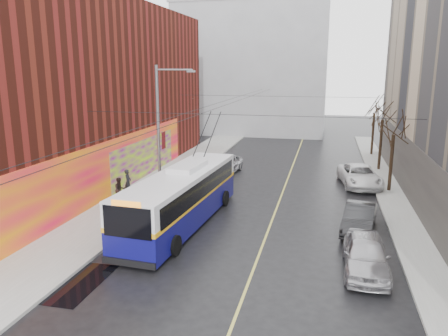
# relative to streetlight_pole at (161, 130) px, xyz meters

# --- Properties ---
(ground) EXTENTS (140.00, 140.00, 0.00)m
(ground) POSITION_rel_streetlight_pole_xyz_m (6.14, -10.00, -4.85)
(ground) COLOR black
(ground) RESTS_ON ground
(sidewalk_left) EXTENTS (4.00, 60.00, 0.15)m
(sidewalk_left) POSITION_rel_streetlight_pole_xyz_m (-1.86, 2.00, -4.77)
(sidewalk_left) COLOR gray
(sidewalk_left) RESTS_ON ground
(sidewalk_right) EXTENTS (2.00, 60.00, 0.15)m
(sidewalk_right) POSITION_rel_streetlight_pole_xyz_m (15.14, 2.00, -4.77)
(sidewalk_right) COLOR gray
(sidewalk_right) RESTS_ON ground
(lane_line) EXTENTS (0.12, 50.00, 0.01)m
(lane_line) POSITION_rel_streetlight_pole_xyz_m (7.64, 4.00, -4.84)
(lane_line) COLOR #BFB74C
(lane_line) RESTS_ON ground
(building_left) EXTENTS (12.11, 36.00, 14.00)m
(building_left) POSITION_rel_streetlight_pole_xyz_m (-9.85, 3.99, 2.14)
(building_left) COLOR #521910
(building_left) RESTS_ON ground
(building_far) EXTENTS (20.50, 12.10, 18.00)m
(building_far) POSITION_rel_streetlight_pole_xyz_m (0.14, 34.99, 4.17)
(building_far) COLOR gray
(building_far) RESTS_ON ground
(streetlight_pole) EXTENTS (2.65, 0.60, 9.00)m
(streetlight_pole) POSITION_rel_streetlight_pole_xyz_m (0.00, 0.00, 0.00)
(streetlight_pole) COLOR slate
(streetlight_pole) RESTS_ON ground
(catenary_wires) EXTENTS (18.00, 60.00, 0.22)m
(catenary_wires) POSITION_rel_streetlight_pole_xyz_m (3.60, 4.77, 1.40)
(catenary_wires) COLOR black
(tree_near) EXTENTS (3.20, 3.20, 6.40)m
(tree_near) POSITION_rel_streetlight_pole_xyz_m (15.14, 6.00, 0.13)
(tree_near) COLOR black
(tree_near) RESTS_ON ground
(tree_mid) EXTENTS (3.20, 3.20, 6.68)m
(tree_mid) POSITION_rel_streetlight_pole_xyz_m (15.14, 13.00, 0.41)
(tree_mid) COLOR black
(tree_mid) RESTS_ON ground
(tree_far) EXTENTS (3.20, 3.20, 6.57)m
(tree_far) POSITION_rel_streetlight_pole_xyz_m (15.14, 20.00, 0.30)
(tree_far) COLOR black
(tree_far) RESTS_ON ground
(puddle) EXTENTS (2.26, 3.81, 0.01)m
(puddle) POSITION_rel_streetlight_pole_xyz_m (0.51, -11.59, -4.84)
(puddle) COLOR black
(puddle) RESTS_ON ground
(pigeons_flying) EXTENTS (4.10, 3.52, 0.71)m
(pigeons_flying) POSITION_rel_streetlight_pole_xyz_m (4.28, -0.60, 2.02)
(pigeons_flying) COLOR slate
(trolleybus) EXTENTS (3.56, 12.64, 5.93)m
(trolleybus) POSITION_rel_streetlight_pole_xyz_m (2.67, -3.87, -3.20)
(trolleybus) COLOR #0C0B56
(trolleybus) RESTS_ON ground
(parked_car_a) EXTENTS (1.95, 4.76, 1.62)m
(parked_car_a) POSITION_rel_streetlight_pole_xyz_m (12.46, -7.70, -4.04)
(parked_car_a) COLOR #ADACB1
(parked_car_a) RESTS_ON ground
(parked_car_b) EXTENTS (2.25, 4.68, 1.48)m
(parked_car_b) POSITION_rel_streetlight_pole_xyz_m (12.52, -2.59, -4.11)
(parked_car_b) COLOR #242527
(parked_car_b) RESTS_ON ground
(parked_car_c) EXTENTS (3.45, 6.04, 1.59)m
(parked_car_c) POSITION_rel_streetlight_pole_xyz_m (13.14, 7.34, -4.05)
(parked_car_c) COLOR white
(parked_car_c) RESTS_ON ground
(following_car) EXTENTS (2.27, 4.65, 1.53)m
(following_car) POSITION_rel_streetlight_pole_xyz_m (2.37, 9.15, -4.08)
(following_car) COLOR #9D9DA1
(following_car) RESTS_ON ground
(pedestrian_a) EXTENTS (0.53, 0.72, 1.80)m
(pedestrian_a) POSITION_rel_streetlight_pole_xyz_m (-2.77, 0.59, -3.80)
(pedestrian_a) COLOR black
(pedestrian_a) RESTS_ON sidewalk_left
(pedestrian_b) EXTENTS (1.01, 1.04, 1.69)m
(pedestrian_b) POSITION_rel_streetlight_pole_xyz_m (-2.47, -1.26, -3.85)
(pedestrian_b) COLOR black
(pedestrian_b) RESTS_ON sidewalk_left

